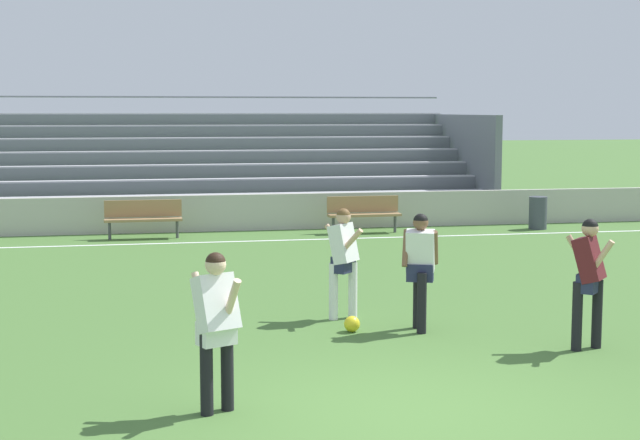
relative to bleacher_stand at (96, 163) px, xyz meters
name	(u,v)px	position (x,y,z in m)	size (l,w,h in m)	color
ground_plane	(410,411)	(3.77, -18.40, -1.51)	(160.00, 160.00, 0.00)	#477033
field_line_sideline	(255,241)	(3.77, -5.85, -1.51)	(44.00, 0.12, 0.01)	white
sideline_wall	(245,212)	(3.77, -3.87, -1.06)	(48.00, 0.16, 0.91)	#BCB7AD
bleacher_stand	(96,163)	(0.00, 0.00, 0.00)	(21.95, 5.89, 3.45)	#B2B2B7
bench_centre_sideline	(143,215)	(1.24, -4.89, -0.96)	(1.80, 0.40, 0.90)	#99754C
bench_far_right	(364,211)	(6.58, -4.89, -0.96)	(1.80, 0.40, 0.90)	#99754C
trash_bin	(538,213)	(11.10, -5.03, -1.10)	(0.45, 0.45, 0.83)	#3D424C
player_white_pressing_high	(420,262)	(4.88, -15.08, -0.55)	(0.59, 0.44, 1.62)	black
player_white_challenging	(343,254)	(4.02, -14.16, -0.56)	(0.50, 0.73, 1.61)	white
player_dark_overlapping	(589,272)	(6.66, -16.46, -0.52)	(0.53, 0.68, 1.66)	black
player_white_wide_right	(216,318)	(1.86, -18.07, -0.55)	(0.50, 0.60, 1.62)	black
soccer_ball	(352,324)	(3.96, -14.98, -1.40)	(0.22, 0.22, 0.22)	yellow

